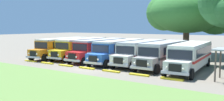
{
  "coord_description": "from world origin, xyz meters",
  "views": [
    {
      "loc": [
        17.0,
        -20.32,
        4.59
      ],
      "look_at": [
        0.0,
        4.34,
        1.6
      ],
      "focal_mm": 39.16,
      "sensor_mm": 36.0,
      "label": 1
    }
  ],
  "objects_px": {
    "parked_bus_slot_1": "(82,47)",
    "parked_bus_slot_4": "(142,51)",
    "parked_bus_slot_3": "(119,50)",
    "broad_shade_tree": "(191,12)",
    "parked_bus_slot_0": "(62,46)",
    "parked_bus_slot_2": "(100,48)",
    "parked_bus_slot_5": "(164,53)",
    "parked_bus_slot_6": "(191,55)"
  },
  "relations": [
    {
      "from": "parked_bus_slot_0",
      "to": "parked_bus_slot_5",
      "type": "height_order",
      "value": "same"
    },
    {
      "from": "parked_bus_slot_1",
      "to": "parked_bus_slot_4",
      "type": "bearing_deg",
      "value": 84.97
    },
    {
      "from": "parked_bus_slot_4",
      "to": "parked_bus_slot_0",
      "type": "bearing_deg",
      "value": -88.08
    },
    {
      "from": "parked_bus_slot_0",
      "to": "parked_bus_slot_1",
      "type": "xyz_separation_m",
      "value": [
        3.02,
        0.97,
        0.0
      ]
    },
    {
      "from": "parked_bus_slot_0",
      "to": "broad_shade_tree",
      "type": "distance_m",
      "value": 20.72
    },
    {
      "from": "parked_bus_slot_1",
      "to": "parked_bus_slot_5",
      "type": "xyz_separation_m",
      "value": [
        12.81,
        -0.34,
        0.0
      ]
    },
    {
      "from": "parked_bus_slot_6",
      "to": "parked_bus_slot_3",
      "type": "bearing_deg",
      "value": -96.99
    },
    {
      "from": "parked_bus_slot_0",
      "to": "parked_bus_slot_3",
      "type": "height_order",
      "value": "same"
    },
    {
      "from": "parked_bus_slot_2",
      "to": "parked_bus_slot_5",
      "type": "xyz_separation_m",
      "value": [
        9.32,
        -0.13,
        0.0
      ]
    },
    {
      "from": "parked_bus_slot_5",
      "to": "parked_bus_slot_6",
      "type": "relative_size",
      "value": 0.99
    },
    {
      "from": "parked_bus_slot_5",
      "to": "parked_bus_slot_0",
      "type": "bearing_deg",
      "value": -88.55
    },
    {
      "from": "parked_bus_slot_5",
      "to": "broad_shade_tree",
      "type": "height_order",
      "value": "broad_shade_tree"
    },
    {
      "from": "parked_bus_slot_2",
      "to": "parked_bus_slot_6",
      "type": "distance_m",
      "value": 12.54
    },
    {
      "from": "parked_bus_slot_1",
      "to": "broad_shade_tree",
      "type": "bearing_deg",
      "value": 131.7
    },
    {
      "from": "parked_bus_slot_1",
      "to": "parked_bus_slot_3",
      "type": "height_order",
      "value": "same"
    },
    {
      "from": "parked_bus_slot_1",
      "to": "broad_shade_tree",
      "type": "distance_m",
      "value": 17.99
    },
    {
      "from": "parked_bus_slot_3",
      "to": "parked_bus_slot_5",
      "type": "height_order",
      "value": "same"
    },
    {
      "from": "parked_bus_slot_2",
      "to": "parked_bus_slot_6",
      "type": "height_order",
      "value": "same"
    },
    {
      "from": "parked_bus_slot_0",
      "to": "parked_bus_slot_1",
      "type": "bearing_deg",
      "value": 102.04
    },
    {
      "from": "parked_bus_slot_3",
      "to": "parked_bus_slot_6",
      "type": "xyz_separation_m",
      "value": [
        9.26,
        -0.51,
        0.0
      ]
    },
    {
      "from": "parked_bus_slot_0",
      "to": "parked_bus_slot_6",
      "type": "xyz_separation_m",
      "value": [
        19.03,
        -0.0,
        0.0
      ]
    },
    {
      "from": "parked_bus_slot_4",
      "to": "parked_bus_slot_5",
      "type": "xyz_separation_m",
      "value": [
        2.96,
        -0.27,
        0.0
      ]
    },
    {
      "from": "parked_bus_slot_0",
      "to": "parked_bus_slot_1",
      "type": "height_order",
      "value": "same"
    },
    {
      "from": "parked_bus_slot_1",
      "to": "parked_bus_slot_2",
      "type": "relative_size",
      "value": 1.01
    },
    {
      "from": "parked_bus_slot_3",
      "to": "parked_bus_slot_4",
      "type": "relative_size",
      "value": 1.0
    },
    {
      "from": "parked_bus_slot_1",
      "to": "parked_bus_slot_2",
      "type": "xyz_separation_m",
      "value": [
        3.5,
        -0.21,
        0.0
      ]
    },
    {
      "from": "parked_bus_slot_3",
      "to": "parked_bus_slot_5",
      "type": "bearing_deg",
      "value": 88.19
    },
    {
      "from": "parked_bus_slot_2",
      "to": "parked_bus_slot_0",
      "type": "bearing_deg",
      "value": -85.34
    },
    {
      "from": "parked_bus_slot_5",
      "to": "broad_shade_tree",
      "type": "xyz_separation_m",
      "value": [
        -0.94,
        12.78,
        5.29
      ]
    },
    {
      "from": "parked_bus_slot_1",
      "to": "parked_bus_slot_4",
      "type": "distance_m",
      "value": 9.85
    },
    {
      "from": "parked_bus_slot_6",
      "to": "parked_bus_slot_4",
      "type": "bearing_deg",
      "value": -102.12
    },
    {
      "from": "parked_bus_slot_1",
      "to": "parked_bus_slot_3",
      "type": "relative_size",
      "value": 1.0
    },
    {
      "from": "parked_bus_slot_5",
      "to": "broad_shade_tree",
      "type": "bearing_deg",
      "value": -176.61
    },
    {
      "from": "parked_bus_slot_6",
      "to": "broad_shade_tree",
      "type": "xyz_separation_m",
      "value": [
        -4.14,
        13.4,
        5.29
      ]
    },
    {
      "from": "parked_bus_slot_3",
      "to": "broad_shade_tree",
      "type": "distance_m",
      "value": 14.85
    },
    {
      "from": "parked_bus_slot_4",
      "to": "parked_bus_slot_5",
      "type": "bearing_deg",
      "value": 82.65
    },
    {
      "from": "parked_bus_slot_0",
      "to": "parked_bus_slot_6",
      "type": "distance_m",
      "value": 19.03
    },
    {
      "from": "parked_bus_slot_6",
      "to": "parked_bus_slot_0",
      "type": "bearing_deg",
      "value": -93.84
    },
    {
      "from": "broad_shade_tree",
      "to": "parked_bus_slot_6",
      "type": "bearing_deg",
      "value": -72.85
    },
    {
      "from": "parked_bus_slot_3",
      "to": "broad_shade_tree",
      "type": "bearing_deg",
      "value": 155.47
    },
    {
      "from": "parked_bus_slot_4",
      "to": "broad_shade_tree",
      "type": "relative_size",
      "value": 0.8
    },
    {
      "from": "parked_bus_slot_1",
      "to": "parked_bus_slot_5",
      "type": "height_order",
      "value": "same"
    }
  ]
}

